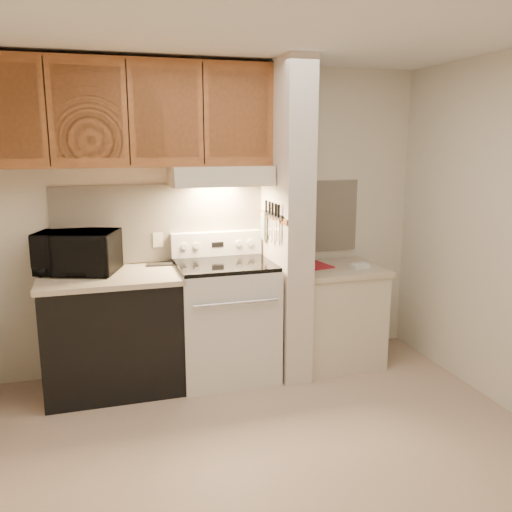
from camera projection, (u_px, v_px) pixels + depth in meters
name	position (u px, v px, depth m)	size (l,w,h in m)	color
floor	(269.00, 449.00, 3.39)	(3.60, 3.60, 0.00)	tan
ceiling	(272.00, 24.00, 2.87)	(3.60, 3.60, 0.00)	white
wall_back	(215.00, 219.00, 4.53)	(3.60, 0.02, 2.50)	silver
backsplash	(215.00, 221.00, 4.53)	(2.60, 0.02, 0.63)	beige
range_body	(225.00, 321.00, 4.38)	(0.76, 0.65, 0.92)	silver
oven_window	(235.00, 330.00, 4.07)	(0.50, 0.01, 0.30)	black
oven_handle	(236.00, 303.00, 3.99)	(0.02, 0.02, 0.65)	silver
cooktop	(225.00, 264.00, 4.28)	(0.74, 0.64, 0.03)	black
range_backguard	(217.00, 244.00, 4.52)	(0.76, 0.08, 0.20)	silver
range_display	(218.00, 244.00, 4.48)	(0.10, 0.01, 0.04)	black
range_knob_left_outer	(184.00, 246.00, 4.40)	(0.05, 0.05, 0.02)	silver
range_knob_left_inner	(196.00, 246.00, 4.43)	(0.05, 0.05, 0.02)	silver
range_knob_right_inner	(239.00, 243.00, 4.53)	(0.05, 0.05, 0.02)	silver
range_knob_right_outer	(250.00, 243.00, 4.56)	(0.05, 0.05, 0.02)	silver
dishwasher_front	(113.00, 335.00, 4.14)	(1.00, 0.63, 0.87)	black
left_countertop	(110.00, 277.00, 4.05)	(1.04, 0.67, 0.04)	beige
spoon_rest	(160.00, 265.00, 4.34)	(0.22, 0.07, 0.01)	black
teal_jar	(76.00, 266.00, 4.09)	(0.10, 0.10, 0.11)	#1F6D6B
outlet	(158.00, 240.00, 4.41)	(0.08, 0.01, 0.12)	beige
microwave	(78.00, 252.00, 4.08)	(0.58, 0.39, 0.32)	black
partition_pillar	(286.00, 222.00, 4.35)	(0.22, 0.70, 2.50)	beige
pillar_trim	(272.00, 217.00, 4.31)	(0.01, 0.70, 0.04)	#9B582D
knife_strip	(274.00, 215.00, 4.25)	(0.02, 0.42, 0.04)	black
knife_blade_a	(278.00, 231.00, 4.13)	(0.01, 0.04, 0.16)	silver
knife_handle_a	(279.00, 211.00, 4.10)	(0.02, 0.02, 0.10)	black
knife_blade_b	(276.00, 231.00, 4.19)	(0.01, 0.04, 0.18)	silver
knife_handle_b	(276.00, 210.00, 4.16)	(0.02, 0.02, 0.10)	black
knife_blade_c	(272.00, 230.00, 4.29)	(0.01, 0.04, 0.20)	silver
knife_handle_c	(273.00, 209.00, 4.23)	(0.02, 0.02, 0.10)	black
knife_blade_d	(269.00, 226.00, 4.34)	(0.01, 0.04, 0.16)	silver
knife_handle_d	(270.00, 208.00, 4.30)	(0.02, 0.02, 0.10)	black
knife_blade_e	(266.00, 226.00, 4.43)	(0.01, 0.04, 0.18)	silver
knife_handle_e	(266.00, 206.00, 4.38)	(0.02, 0.02, 0.10)	black
oven_mitt	(264.00, 226.00, 4.48)	(0.03, 0.09, 0.22)	gray
right_cab_base	(335.00, 317.00, 4.65)	(0.70, 0.60, 0.81)	beige
right_countertop	(337.00, 269.00, 4.57)	(0.74, 0.64, 0.04)	beige
red_folder	(313.00, 265.00, 4.60)	(0.24, 0.33, 0.01)	#B01F2A
white_box	(360.00, 266.00, 4.51)	(0.14, 0.09, 0.04)	white
range_hood	(220.00, 175.00, 4.25)	(0.78, 0.44, 0.15)	beige
hood_lip	(226.00, 183.00, 4.06)	(0.78, 0.04, 0.06)	beige
upper_cabinets	(127.00, 114.00, 4.00)	(2.18, 0.33, 0.77)	#9B582D
cab_door_a	(3.00, 111.00, 3.62)	(0.46, 0.01, 0.63)	#9B582D
cab_gap_a	(46.00, 112.00, 3.70)	(0.01, 0.01, 0.73)	black
cab_door_b	(88.00, 112.00, 3.77)	(0.46, 0.01, 0.63)	#9B582D
cab_gap_b	(128.00, 113.00, 3.85)	(0.01, 0.01, 0.73)	black
cab_door_c	(166.00, 113.00, 3.93)	(0.46, 0.01, 0.63)	#9B582D
cab_gap_c	(203.00, 114.00, 4.00)	(0.01, 0.01, 0.73)	black
cab_door_d	(239.00, 114.00, 4.08)	(0.46, 0.01, 0.63)	#9B582D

